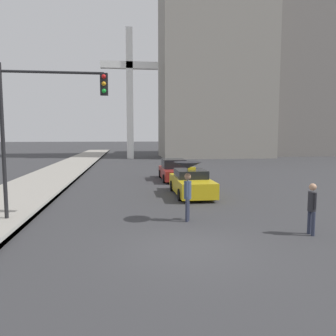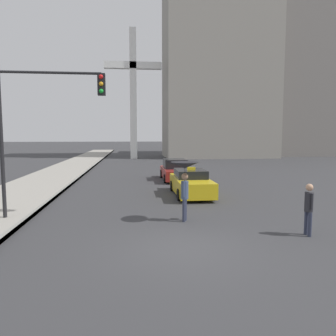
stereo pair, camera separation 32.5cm
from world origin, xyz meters
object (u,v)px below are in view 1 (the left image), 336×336
Objects in this scene: traffic_light at (45,113)px; monument_cross at (130,86)px; pedestrian_with_umbrella at (188,173)px; pedestrian_man at (312,205)px; taxi at (191,183)px; sedan_red at (174,171)px.

monument_cross reaches higher than traffic_light.
pedestrian_with_umbrella reaches higher than pedestrian_man.
monument_cross is at bearing 25.19° from pedestrian_with_umbrella.
taxi is 2.08× the size of pedestrian_with_umbrella.
taxi is 1.02× the size of sedan_red.
sedan_red is 13.02m from traffic_light.
pedestrian_with_umbrella is 1.32× the size of pedestrian_man.
traffic_light reaches higher than pedestrian_man.
pedestrian_with_umbrella is 0.39× the size of traffic_light.
pedestrian_with_umbrella is (-1.10, -11.43, 1.17)m from sedan_red.
pedestrian_with_umbrella is at bearing 77.40° from taxi.
taxi is at bearing -163.68° from pedestrian_man.
traffic_light is (-8.96, 2.80, 3.09)m from pedestrian_man.
pedestrian_with_umbrella is 0.13× the size of monument_cross.
pedestrian_man is at bearing 108.48° from taxi.
taxi is 29.50m from monument_cross.
pedestrian_man is (3.72, -2.21, -0.85)m from pedestrian_with_umbrella.
sedan_red is (-0.09, 6.10, 0.03)m from taxi.
traffic_light reaches higher than pedestrian_with_umbrella.
monument_cross is (-5.55, 35.40, 8.88)m from pedestrian_man.
traffic_light is 33.28m from monument_cross.
pedestrian_with_umbrella is 34.20m from monument_cross.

